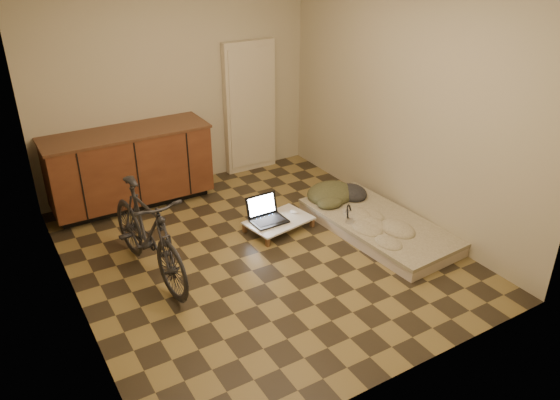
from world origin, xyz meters
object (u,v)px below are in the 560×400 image
futon (379,226)px  lap_desk (279,221)px  laptop (267,216)px  bicycle (147,228)px

futon → lap_desk: bearing=142.3°
laptop → futon: bearing=-35.0°
laptop → lap_desk: bearing=-32.3°
lap_desk → laptop: size_ratio=2.03×
bicycle → laptop: (1.35, 0.20, -0.33)m
futon → laptop: bearing=142.6°
bicycle → futon: bearing=-16.9°
bicycle → futon: (2.36, -0.47, -0.43)m
bicycle → laptop: size_ratio=4.15×
futon → laptop: size_ratio=4.84×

